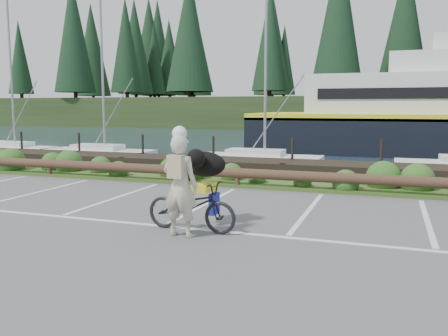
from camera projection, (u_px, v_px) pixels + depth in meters
The scene contains 7 objects.
ground at pixel (172, 222), 10.21m from camera, with size 72.00×72.00×0.00m, color #515053.
harbor_backdrop at pixel (368, 120), 83.39m from camera, with size 170.00×160.00×30.00m.
vegetation_strip at pixel (244, 183), 15.16m from camera, with size 34.00×1.60×0.10m, color #3D5B21.
log_rail at pixel (237, 188), 14.51m from camera, with size 32.00×0.30×0.60m, color #443021, non-canonical shape.
bicycle at pixel (191, 206), 9.42m from camera, with size 0.67×1.92×1.01m, color black.
cyclist at pixel (180, 186), 8.95m from camera, with size 0.71×0.47×1.95m, color beige.
dog at pixel (204, 164), 9.88m from camera, with size 0.93×0.45×0.53m, color black.
Camera 1 is at (4.38, -9.03, 2.47)m, focal length 38.00 mm.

